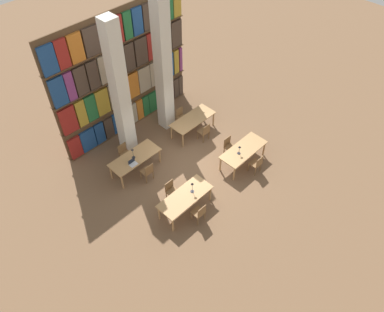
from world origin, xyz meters
The scene contains 20 objects.
ground_plane centered at (0.00, 0.00, 0.00)m, with size 40.00×40.00×0.00m, color brown.
bookshelf_bank centered at (-0.01, 3.82, 2.68)m, with size 6.65×0.35×5.50m.
pillar_left centered at (-1.11, 2.60, 3.00)m, with size 0.54×0.54×6.00m.
pillar_center centered at (1.11, 2.60, 3.00)m, with size 0.54×0.54×6.00m.
reading_table_0 centered at (-1.66, -1.42, 0.69)m, with size 2.12×0.88×0.78m.
chair_0 centered at (-1.67, -2.14, 0.49)m, with size 0.42×0.40×0.89m.
chair_1 centered at (-1.67, -0.69, 0.49)m, with size 0.42×0.40×0.89m.
desk_lamp_0 centered at (-1.33, -1.45, 1.11)m, with size 0.14×0.14×0.49m.
reading_table_1 centered at (1.69, -1.42, 0.69)m, with size 2.12×0.88×0.78m.
chair_2 centered at (1.66, -2.15, 0.49)m, with size 0.42×0.40×0.89m.
chair_3 centered at (1.66, -0.69, 0.49)m, with size 0.42×0.40×0.89m.
desk_lamp_1 centered at (1.37, -1.43, 1.06)m, with size 0.14×0.14×0.42m.
reading_table_2 centered at (-1.69, 1.41, 0.69)m, with size 2.12×0.88×0.78m.
chair_4 centered at (-1.68, 0.68, 0.49)m, with size 0.42×0.40×0.89m.
chair_5 centered at (-1.68, 2.13, 0.49)m, with size 0.42×0.40×0.89m.
desk_lamp_2 centered at (-1.74, 1.41, 1.11)m, with size 0.14×0.14×0.50m.
laptop centered at (-1.98, 1.16, 0.82)m, with size 0.32×0.22×0.21m.
reading_table_3 centered at (1.60, 1.39, 0.69)m, with size 2.12×0.88×0.78m.
chair_6 centered at (1.58, 0.66, 0.49)m, with size 0.42×0.40×0.89m.
chair_7 centered at (1.58, 2.11, 0.49)m, with size 0.42×0.40×0.89m.
Camera 1 is at (-7.39, -7.39, 11.59)m, focal length 35.00 mm.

